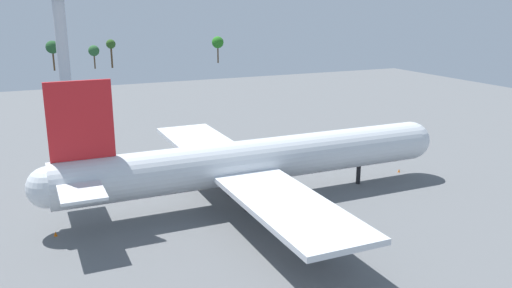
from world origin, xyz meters
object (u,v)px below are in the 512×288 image
Objects in this scene: safety_cone_nose at (399,171)px; control_tower at (60,23)px; safety_cone_tail at (56,234)px; cargo_airplane at (254,161)px.

control_tower is (-43.19, 146.43, 21.49)m from safety_cone_nose.
safety_cone_nose is 0.94× the size of safety_cone_tail.
safety_cone_nose is 57.22m from safety_cone_tail.
safety_cone_nose is at bearing 4.11° from cargo_airplane.
control_tower is (13.95, 149.56, 21.47)m from safety_cone_tail.
safety_cone_nose is 0.02× the size of control_tower.
safety_cone_nose is 154.17m from control_tower.
safety_cone_tail is at bearing -177.86° from cargo_airplane.
control_tower reaches higher than safety_cone_tail.
control_tower is at bearing 106.43° from safety_cone_nose.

